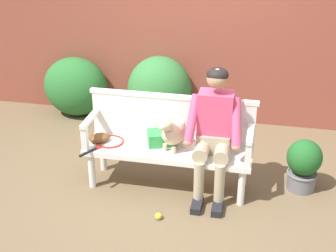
% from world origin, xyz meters
% --- Properties ---
extents(ground_plane, '(40.00, 40.00, 0.00)m').
position_xyz_m(ground_plane, '(0.00, 0.00, 0.00)').
color(ground_plane, brown).
extents(brick_garden_fence, '(8.00, 0.30, 2.12)m').
position_xyz_m(brick_garden_fence, '(0.00, 1.88, 1.06)').
color(brick_garden_fence, brown).
rests_on(brick_garden_fence, ground).
extents(hedge_bush_mid_right, '(0.88, 0.65, 0.82)m').
position_xyz_m(hedge_bush_mid_right, '(-1.61, 1.52, 0.41)').
color(hedge_bush_mid_right, '#286B2D').
rests_on(hedge_bush_mid_right, ground).
extents(hedge_bush_mid_left, '(0.85, 0.77, 0.90)m').
position_xyz_m(hedge_bush_mid_left, '(-0.44, 1.53, 0.45)').
color(hedge_bush_mid_left, '#337538').
rests_on(hedge_bush_mid_left, ground).
extents(garden_bench, '(1.70, 0.48, 0.45)m').
position_xyz_m(garden_bench, '(0.00, 0.00, 0.39)').
color(garden_bench, white).
rests_on(garden_bench, ground).
extents(bench_backrest, '(1.74, 0.06, 0.50)m').
position_xyz_m(bench_backrest, '(0.00, 0.21, 0.70)').
color(bench_backrest, white).
rests_on(bench_backrest, garden_bench).
extents(bench_armrest_left_end, '(0.06, 0.48, 0.28)m').
position_xyz_m(bench_armrest_left_end, '(-0.81, -0.09, 0.65)').
color(bench_armrest_left_end, white).
rests_on(bench_armrest_left_end, garden_bench).
extents(bench_armrest_right_end, '(0.06, 0.48, 0.28)m').
position_xyz_m(bench_armrest_right_end, '(0.81, -0.09, 0.65)').
color(bench_armrest_right_end, white).
rests_on(bench_armrest_right_end, garden_bench).
extents(person_seated, '(0.56, 0.64, 1.32)m').
position_xyz_m(person_seated, '(0.46, -0.01, 0.72)').
color(person_seated, black).
rests_on(person_seated, ground).
extents(dog_on_bench, '(0.29, 0.40, 0.41)m').
position_xyz_m(dog_on_bench, '(0.05, -0.03, 0.65)').
color(dog_on_bench, beige).
rests_on(dog_on_bench, garden_bench).
extents(tennis_racket, '(0.40, 0.57, 0.03)m').
position_xyz_m(tennis_racket, '(-0.63, -0.02, 0.46)').
color(tennis_racket, red).
rests_on(tennis_racket, garden_bench).
extents(baseball_glove, '(0.28, 0.26, 0.09)m').
position_xyz_m(baseball_glove, '(-0.73, -0.01, 0.49)').
color(baseball_glove, brown).
rests_on(baseball_glove, garden_bench).
extents(sports_bag, '(0.33, 0.28, 0.14)m').
position_xyz_m(sports_bag, '(-0.08, 0.07, 0.52)').
color(sports_bag, '#2D8E42').
rests_on(sports_bag, garden_bench).
extents(tennis_ball, '(0.07, 0.07, 0.07)m').
position_xyz_m(tennis_ball, '(0.03, -0.59, 0.03)').
color(tennis_ball, '#CCDB33').
rests_on(tennis_ball, ground).
extents(potted_plant, '(0.36, 0.36, 0.56)m').
position_xyz_m(potted_plant, '(1.36, 0.24, 0.30)').
color(potted_plant, slate).
rests_on(potted_plant, ground).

